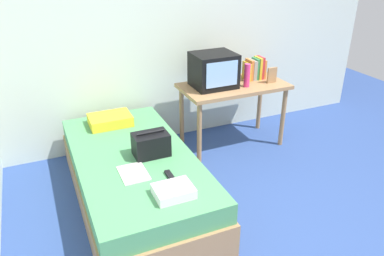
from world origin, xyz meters
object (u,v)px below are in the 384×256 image
at_px(bed, 135,177).
at_px(tv, 214,70).
at_px(water_bottle, 247,75).
at_px(handbag, 151,144).
at_px(magazine, 133,173).
at_px(desk, 233,93).
at_px(picture_frame, 272,75).
at_px(folded_towel, 174,191).
at_px(book_row, 255,69).
at_px(remote_dark, 170,176).
at_px(pillow, 110,120).

height_order(bed, tv, tv).
distance_m(water_bottle, handbag, 1.40).
xyz_separation_m(water_bottle, magazine, (-1.48, -0.77, -0.39)).
xyz_separation_m(bed, tv, (1.08, 0.62, 0.68)).
bearing_deg(desk, tv, 170.83).
relative_size(picture_frame, folded_towel, 0.61).
height_order(book_row, folded_towel, book_row).
xyz_separation_m(handbag, magazine, (-0.23, -0.23, -0.10)).
relative_size(handbag, remote_dark, 1.92).
bearing_deg(tv, remote_dark, -130.00).
height_order(water_bottle, folded_towel, water_bottle).
bearing_deg(pillow, magazine, -92.15).
relative_size(tv, water_bottle, 1.76).
relative_size(remote_dark, folded_towel, 0.56).
bearing_deg(picture_frame, folded_towel, -144.05).
relative_size(bed, handbag, 6.67).
xyz_separation_m(tv, picture_frame, (0.64, -0.15, -0.09)).
relative_size(bed, book_row, 8.08).
relative_size(book_row, pillow, 0.60).
distance_m(picture_frame, handbag, 1.68).
height_order(bed, pillow, pillow).
bearing_deg(magazine, desk, 32.37).
bearing_deg(picture_frame, water_bottle, 179.98).
height_order(bed, book_row, book_row).
xyz_separation_m(remote_dark, folded_towel, (-0.06, -0.23, 0.03)).
relative_size(bed, pillow, 4.85).
height_order(handbag, remote_dark, handbag).
bearing_deg(handbag, magazine, -134.42).
distance_m(book_row, folded_towel, 2.06).
bearing_deg(remote_dark, desk, 42.49).
height_order(picture_frame, handbag, picture_frame).
bearing_deg(book_row, magazine, -150.43).
xyz_separation_m(desk, tv, (-0.23, 0.04, 0.27)).
xyz_separation_m(desk, magazine, (-1.39, -0.88, -0.17)).
relative_size(tv, pillow, 1.07).
distance_m(desk, book_row, 0.38).
bearing_deg(bed, folded_towel, -81.14).
bearing_deg(handbag, bed, 156.15).
height_order(water_bottle, pillow, water_bottle).
bearing_deg(bed, pillow, 93.65).
bearing_deg(desk, handbag, -150.79).
height_order(bed, picture_frame, picture_frame).
xyz_separation_m(bed, folded_towel, (0.11, -0.69, 0.27)).
bearing_deg(pillow, picture_frame, -6.73).
bearing_deg(remote_dark, tv, 50.00).
xyz_separation_m(tv, water_bottle, (0.32, -0.15, -0.06)).
bearing_deg(pillow, book_row, -0.54).
xyz_separation_m(desk, water_bottle, (0.09, -0.11, 0.22)).
relative_size(magazine, folded_towel, 1.04).
bearing_deg(remote_dark, handbag, 93.33).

